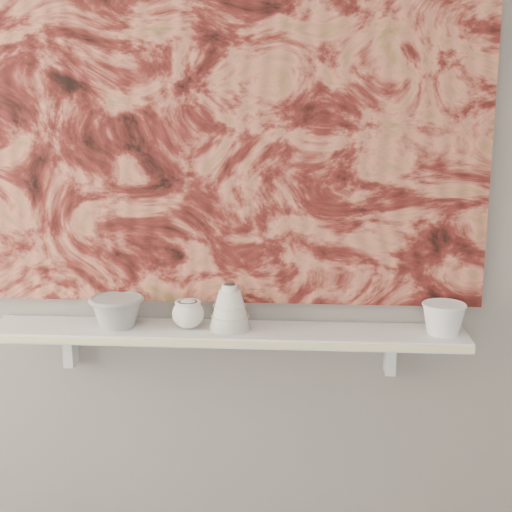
# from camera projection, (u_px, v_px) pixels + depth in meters

# --- Properties ---
(wall_back) EXTENTS (3.60, 0.00, 3.60)m
(wall_back) POSITION_uv_depth(u_px,v_px,m) (227.00, 182.00, 2.09)
(wall_back) COLOR gray
(wall_back) RESTS_ON floor
(shelf) EXTENTS (1.40, 0.18, 0.03)m
(shelf) POSITION_uv_depth(u_px,v_px,m) (225.00, 333.00, 2.09)
(shelf) COLOR silver
(shelf) RESTS_ON wall_back
(shelf_stripe) EXTENTS (1.40, 0.01, 0.02)m
(shelf_stripe) POSITION_uv_depth(u_px,v_px,m) (222.00, 344.00, 2.00)
(shelf_stripe) COLOR #F6E5A4
(shelf_stripe) RESTS_ON shelf
(bracket_left) EXTENTS (0.03, 0.06, 0.12)m
(bracket_left) POSITION_uv_depth(u_px,v_px,m) (70.00, 346.00, 2.20)
(bracket_left) COLOR silver
(bracket_left) RESTS_ON wall_back
(bracket_right) EXTENTS (0.03, 0.06, 0.12)m
(bracket_right) POSITION_uv_depth(u_px,v_px,m) (390.00, 354.00, 2.14)
(bracket_right) COLOR silver
(bracket_right) RESTS_ON wall_back
(painting) EXTENTS (1.50, 0.02, 1.10)m
(painting) POSITION_uv_depth(u_px,v_px,m) (226.00, 116.00, 2.04)
(painting) COLOR maroon
(painting) RESTS_ON wall_back
(house_motif) EXTENTS (0.09, 0.00, 0.08)m
(house_motif) POSITION_uv_depth(u_px,v_px,m) (381.00, 225.00, 2.06)
(house_motif) COLOR black
(house_motif) RESTS_ON painting
(bowl_grey) EXTENTS (0.20, 0.20, 0.09)m
(bowl_grey) POSITION_uv_depth(u_px,v_px,m) (117.00, 311.00, 2.10)
(bowl_grey) COLOR gray
(bowl_grey) RESTS_ON shelf
(cup_cream) EXTENTS (0.12, 0.12, 0.09)m
(cup_cream) POSITION_uv_depth(u_px,v_px,m) (188.00, 314.00, 2.08)
(cup_cream) COLOR white
(cup_cream) RESTS_ON shelf
(bell_vessel) EXTENTS (0.14, 0.14, 0.13)m
(bell_vessel) POSITION_uv_depth(u_px,v_px,m) (230.00, 307.00, 2.07)
(bell_vessel) COLOR silver
(bell_vessel) RESTS_ON shelf
(bowl_white) EXTENTS (0.15, 0.15, 0.09)m
(bowl_white) POSITION_uv_depth(u_px,v_px,m) (444.00, 318.00, 2.04)
(bowl_white) COLOR silver
(bowl_white) RESTS_ON shelf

